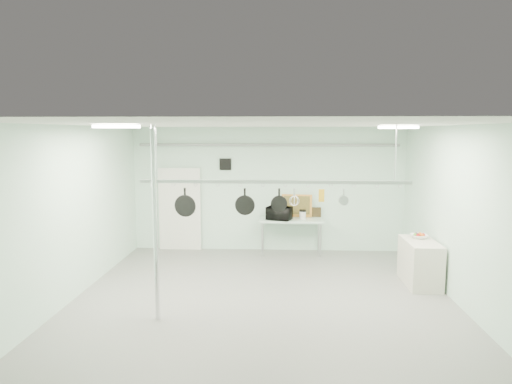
# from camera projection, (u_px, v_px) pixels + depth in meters

# --- Properties ---
(floor) EXTENTS (8.00, 8.00, 0.00)m
(floor) POSITION_uv_depth(u_px,v_px,m) (262.00, 307.00, 8.05)
(floor) COLOR gray
(floor) RESTS_ON ground
(ceiling) EXTENTS (7.00, 8.00, 0.02)m
(ceiling) POSITION_uv_depth(u_px,v_px,m) (262.00, 125.00, 7.64)
(ceiling) COLOR silver
(ceiling) RESTS_ON back_wall
(back_wall) EXTENTS (7.00, 0.02, 3.20)m
(back_wall) POSITION_uv_depth(u_px,v_px,m) (268.00, 189.00, 11.80)
(back_wall) COLOR silver
(back_wall) RESTS_ON floor
(right_wall) EXTENTS (0.02, 8.00, 3.20)m
(right_wall) POSITION_uv_depth(u_px,v_px,m) (469.00, 220.00, 7.67)
(right_wall) COLOR silver
(right_wall) RESTS_ON floor
(door) EXTENTS (1.10, 0.10, 2.20)m
(door) POSITION_uv_depth(u_px,v_px,m) (180.00, 210.00, 11.93)
(door) COLOR silver
(door) RESTS_ON floor
(wall_vent) EXTENTS (0.30, 0.04, 0.30)m
(wall_vent) POSITION_uv_depth(u_px,v_px,m) (225.00, 164.00, 11.75)
(wall_vent) COLOR black
(wall_vent) RESTS_ON back_wall
(conduit_pipe) EXTENTS (6.60, 0.07, 0.07)m
(conduit_pipe) POSITION_uv_depth(u_px,v_px,m) (268.00, 145.00, 11.56)
(conduit_pipe) COLOR gray
(conduit_pipe) RESTS_ON back_wall
(chrome_pole) EXTENTS (0.08, 0.08, 3.20)m
(chrome_pole) POSITION_uv_depth(u_px,v_px,m) (155.00, 224.00, 7.34)
(chrome_pole) COLOR silver
(chrome_pole) RESTS_ON floor
(prep_table) EXTENTS (1.60, 0.70, 0.91)m
(prep_table) POSITION_uv_depth(u_px,v_px,m) (291.00, 222.00, 11.48)
(prep_table) COLOR silver
(prep_table) RESTS_ON floor
(side_cabinet) EXTENTS (0.60, 1.20, 0.90)m
(side_cabinet) POSITION_uv_depth(u_px,v_px,m) (420.00, 263.00, 9.22)
(side_cabinet) COLOR beige
(side_cabinet) RESTS_ON floor
(pot_rack) EXTENTS (4.80, 0.06, 1.00)m
(pot_rack) POSITION_uv_depth(u_px,v_px,m) (274.00, 180.00, 8.05)
(pot_rack) COLOR #B7B7BC
(pot_rack) RESTS_ON ceiling
(light_panel_left) EXTENTS (0.65, 0.30, 0.05)m
(light_panel_left) POSITION_uv_depth(u_px,v_px,m) (117.00, 126.00, 6.96)
(light_panel_left) COLOR white
(light_panel_left) RESTS_ON ceiling
(light_panel_right) EXTENTS (0.65, 0.30, 0.05)m
(light_panel_right) POSITION_uv_depth(u_px,v_px,m) (398.00, 127.00, 8.11)
(light_panel_right) COLOR white
(light_panel_right) RESTS_ON ceiling
(microwave) EXTENTS (0.69, 0.58, 0.32)m
(microwave) POSITION_uv_depth(u_px,v_px,m) (279.00, 213.00, 11.34)
(microwave) COLOR black
(microwave) RESTS_ON prep_table
(coffee_canister) EXTENTS (0.20, 0.20, 0.20)m
(coffee_canister) POSITION_uv_depth(u_px,v_px,m) (303.00, 215.00, 11.42)
(coffee_canister) COLOR silver
(coffee_canister) RESTS_ON prep_table
(painting_large) EXTENTS (0.79, 0.19, 0.58)m
(painting_large) POSITION_uv_depth(u_px,v_px,m) (297.00, 206.00, 11.72)
(painting_large) COLOR orange
(painting_large) RESTS_ON prep_table
(painting_small) EXTENTS (0.30, 0.09, 0.25)m
(painting_small) POSITION_uv_depth(u_px,v_px,m) (315.00, 212.00, 11.72)
(painting_small) COLOR #2D2210
(painting_small) RESTS_ON prep_table
(fruit_bowl) EXTENTS (0.36, 0.36, 0.08)m
(fruit_bowl) POSITION_uv_depth(u_px,v_px,m) (419.00, 236.00, 9.39)
(fruit_bowl) COLOR white
(fruit_bowl) RESTS_ON side_cabinet
(skillet_left) EXTENTS (0.40, 0.11, 0.53)m
(skillet_left) POSITION_uv_depth(u_px,v_px,m) (185.00, 203.00, 8.18)
(skillet_left) COLOR black
(skillet_left) RESTS_ON pot_rack
(skillet_mid) EXTENTS (0.36, 0.09, 0.47)m
(skillet_mid) POSITION_uv_depth(u_px,v_px,m) (245.00, 201.00, 8.13)
(skillet_mid) COLOR black
(skillet_mid) RESTS_ON pot_rack
(skillet_right) EXTENTS (0.30, 0.12, 0.41)m
(skillet_right) POSITION_uv_depth(u_px,v_px,m) (279.00, 200.00, 8.09)
(skillet_right) COLOR black
(skillet_right) RESTS_ON pot_rack
(whisk) EXTENTS (0.18, 0.18, 0.33)m
(whisk) POSITION_uv_depth(u_px,v_px,m) (294.00, 198.00, 8.07)
(whisk) COLOR silver
(whisk) RESTS_ON pot_rack
(grater) EXTENTS (0.10, 0.05, 0.24)m
(grater) POSITION_uv_depth(u_px,v_px,m) (321.00, 195.00, 8.04)
(grater) COLOR gold
(grater) RESTS_ON pot_rack
(saucepan) EXTENTS (0.18, 0.12, 0.31)m
(saucepan) POSITION_uv_depth(u_px,v_px,m) (344.00, 197.00, 8.03)
(saucepan) COLOR silver
(saucepan) RESTS_ON pot_rack
(fruit_cluster) EXTENTS (0.24, 0.24, 0.09)m
(fruit_cluster) POSITION_uv_depth(u_px,v_px,m) (419.00, 234.00, 9.39)
(fruit_cluster) COLOR #A90F0F
(fruit_cluster) RESTS_ON fruit_bowl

